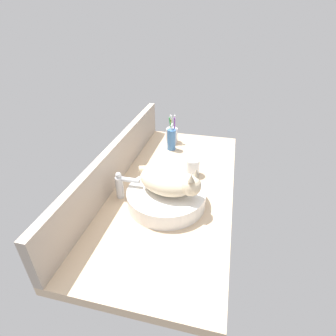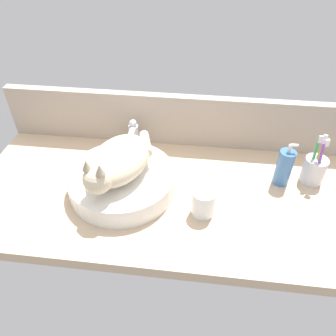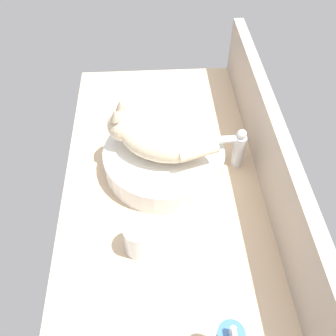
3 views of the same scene
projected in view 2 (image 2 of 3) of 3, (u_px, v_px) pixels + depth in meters
ground_plane at (164, 195)px, 112.25cm from camera, size 130.23×60.82×4.00cm
backsplash_panel at (173, 120)px, 125.96cm from camera, size 130.23×3.60×20.53cm
sink_basin at (122, 181)px, 109.25cm from camera, size 35.44×35.44×7.16cm
cat at (117, 162)px, 102.23cm from camera, size 23.76×30.42×14.00cm
faucet at (133, 136)px, 122.81cm from camera, size 3.60×11.81×13.60cm
soap_dispenser at (284, 167)px, 109.75cm from camera, size 5.31×5.31×16.51cm
toothbrush_cup at (314, 169)px, 111.38cm from camera, size 7.57×7.57×18.68cm
water_glass at (203, 204)px, 100.79cm from camera, size 7.23×7.23×9.03cm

